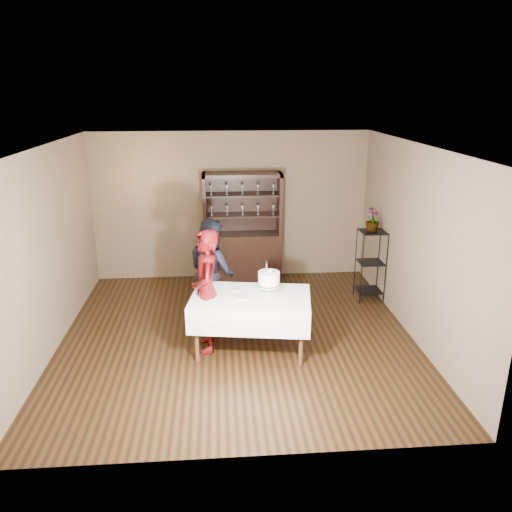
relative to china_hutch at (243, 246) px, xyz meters
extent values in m
plane|color=black|center=(-0.20, -2.25, -0.66)|extent=(5.00, 5.00, 0.00)
plane|color=white|center=(-0.20, -2.25, 2.04)|extent=(5.00, 5.00, 0.00)
cube|color=brown|center=(-0.20, 0.25, 0.69)|extent=(5.00, 0.02, 2.70)
cube|color=brown|center=(-2.70, -2.25, 0.69)|extent=(0.02, 5.00, 2.70)
cube|color=brown|center=(2.30, -2.25, 0.69)|extent=(0.02, 5.00, 2.70)
cube|color=black|center=(0.00, -0.01, -0.21)|extent=(1.40, 0.48, 0.90)
cube|color=black|center=(0.00, 0.21, 0.79)|extent=(1.40, 0.03, 1.10)
cube|color=black|center=(0.00, -0.01, 1.31)|extent=(1.40, 0.48, 0.06)
cube|color=black|center=(0.00, -0.01, 0.59)|extent=(1.28, 0.42, 0.02)
cube|color=black|center=(0.00, -0.01, 0.96)|extent=(1.28, 0.42, 0.02)
cylinder|color=black|center=(1.88, -1.25, -0.06)|extent=(0.02, 0.02, 1.20)
cylinder|color=black|center=(2.28, -1.25, -0.06)|extent=(0.02, 0.02, 1.20)
cylinder|color=black|center=(1.88, -0.85, -0.06)|extent=(0.02, 0.02, 1.20)
cylinder|color=black|center=(2.28, -0.85, -0.06)|extent=(0.02, 0.02, 1.20)
cube|color=black|center=(2.08, -1.05, -0.51)|extent=(0.40, 0.40, 0.02)
cube|color=black|center=(2.08, -1.05, -0.01)|extent=(0.40, 0.40, 0.01)
cube|color=black|center=(2.08, -1.05, 0.52)|extent=(0.40, 0.40, 0.02)
cube|color=white|center=(-0.03, -2.63, -0.06)|extent=(1.70, 1.20, 0.36)
cylinder|color=#502E1D|center=(-0.76, -2.90, -0.29)|extent=(0.06, 0.06, 0.75)
cylinder|color=#502E1D|center=(0.58, -3.11, -0.29)|extent=(0.06, 0.06, 0.75)
cylinder|color=#502E1D|center=(-0.64, -2.16, -0.29)|extent=(0.06, 0.06, 0.75)
cylinder|color=#502E1D|center=(0.69, -2.37, -0.29)|extent=(0.06, 0.06, 0.75)
imported|color=#39050A|center=(-0.62, -2.56, 0.18)|extent=(0.45, 0.64, 1.69)
imported|color=black|center=(-0.55, -1.69, 0.14)|extent=(0.92, 0.98, 1.61)
cylinder|color=beige|center=(0.22, -2.51, 0.13)|extent=(0.18, 0.18, 0.01)
cylinder|color=beige|center=(0.22, -2.51, 0.17)|extent=(0.05, 0.05, 0.09)
cylinder|color=beige|center=(0.22, -2.51, 0.22)|extent=(0.33, 0.33, 0.01)
cylinder|color=#3D612E|center=(0.22, -2.51, 0.23)|extent=(0.32, 0.32, 0.02)
cylinder|color=white|center=(0.22, -2.51, 0.32)|extent=(0.32, 0.32, 0.18)
sphere|color=#5168AD|center=(0.25, -2.51, 0.42)|extent=(0.02, 0.02, 0.02)
cube|color=white|center=(0.18, -2.53, 0.47)|extent=(0.02, 0.02, 0.13)
cube|color=black|center=(0.18, -2.53, 0.55)|extent=(0.02, 0.02, 0.05)
cylinder|color=beige|center=(-0.14, -2.68, 0.13)|extent=(0.26, 0.26, 0.01)
cylinder|color=beige|center=(-0.22, -2.39, 0.13)|extent=(0.17, 0.17, 0.01)
imported|color=#3D612E|center=(2.06, -1.05, 0.72)|extent=(0.31, 0.31, 0.39)
camera|label=1|loc=(-0.45, -8.72, 2.73)|focal=35.00mm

